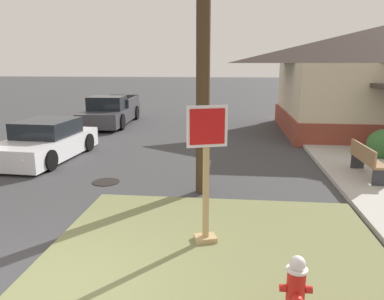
{
  "coord_description": "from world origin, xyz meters",
  "views": [
    {
      "loc": [
        2.41,
        -4.07,
        3.05
      ],
      "look_at": [
        1.44,
        4.86,
        0.94
      ],
      "focal_mm": 34.57,
      "sensor_mm": 36.0,
      "label": 1
    }
  ],
  "objects": [
    {
      "name": "manhole_cover",
      "position": [
        -0.84,
        4.9,
        0.01
      ],
      "size": [
        0.7,
        0.7,
        0.02
      ],
      "primitive_type": "cylinder",
      "color": "black",
      "rests_on": "ground"
    },
    {
      "name": "street_bench",
      "position": [
        5.97,
        5.8,
        0.59
      ],
      "size": [
        0.45,
        1.73,
        0.85
      ],
      "color": "#93704C",
      "rests_on": "sidewalk_strip"
    },
    {
      "name": "stop_sign",
      "position": [
        2.01,
        1.75,
        1.19
      ],
      "size": [
        0.64,
        0.38,
        2.33
      ],
      "color": "tan",
      "rests_on": "grass_corner_patch"
    },
    {
      "name": "ground_plane",
      "position": [
        0.0,
        0.0,
        0.0
      ],
      "size": [
        160.0,
        160.0,
        0.0
      ],
      "primitive_type": "plane",
      "color": "#3D3D3F"
    },
    {
      "name": "grass_corner_patch",
      "position": [
        2.2,
        1.4,
        0.04
      ],
      "size": [
        5.52,
        4.8,
        0.08
      ],
      "primitive_type": "cube",
      "color": "olive",
      "rests_on": "ground"
    },
    {
      "name": "parked_sedan_white",
      "position": [
        -3.62,
        7.15,
        0.54
      ],
      "size": [
        2.14,
        4.21,
        1.25
      ],
      "color": "silver",
      "rests_on": "ground"
    },
    {
      "name": "pickup_truck_charcoal",
      "position": [
        -3.71,
        14.14,
        0.62
      ],
      "size": [
        2.21,
        5.62,
        1.48
      ],
      "color": "#38383D",
      "rests_on": "ground"
    },
    {
      "name": "sidewalk_strip",
      "position": [
        6.16,
        6.36,
        0.06
      ],
      "size": [
        2.2,
        19.87,
        0.12
      ],
      "primitive_type": "cube",
      "color": "#B2AFA8",
      "rests_on": "ground"
    },
    {
      "name": "fire_hydrant",
      "position": [
        3.21,
        -0.08,
        0.45
      ],
      "size": [
        0.38,
        0.34,
        0.8
      ],
      "color": "black",
      "rests_on": "grass_corner_patch"
    },
    {
      "name": "shrub_near_porch",
      "position": [
        7.3,
        8.12,
        0.5
      ],
      "size": [
        1.05,
        1.05,
        1.0
      ],
      "primitive_type": "ellipsoid",
      "color": "#376B33",
      "rests_on": "ground"
    }
  ]
}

